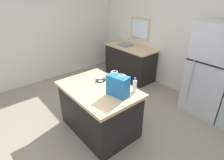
# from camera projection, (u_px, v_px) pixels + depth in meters

# --- Properties ---
(ground) EXTENTS (6.44, 6.44, 0.00)m
(ground) POSITION_uv_depth(u_px,v_px,m) (98.00, 127.00, 3.49)
(ground) COLOR gray
(back_wall) EXTENTS (5.36, 0.13, 2.57)m
(back_wall) POSITION_uv_depth(u_px,v_px,m) (179.00, 40.00, 4.33)
(back_wall) COLOR silver
(back_wall) RESTS_ON ground
(left_wall) EXTENTS (0.10, 4.92, 2.57)m
(left_wall) POSITION_uv_depth(u_px,v_px,m) (36.00, 35.00, 4.75)
(left_wall) COLOR silver
(left_wall) RESTS_ON ground
(kitchen_island) EXTENTS (1.40, 0.96, 0.87)m
(kitchen_island) POSITION_uv_depth(u_px,v_px,m) (99.00, 109.00, 3.27)
(kitchen_island) COLOR black
(kitchen_island) RESTS_ON ground
(refrigerator) EXTENTS (0.79, 0.68, 1.85)m
(refrigerator) POSITION_uv_depth(u_px,v_px,m) (211.00, 71.00, 3.57)
(refrigerator) COLOR #B7B7BC
(refrigerator) RESTS_ON ground
(sink_counter) EXTENTS (1.50, 0.68, 1.10)m
(sink_counter) POSITION_uv_depth(u_px,v_px,m) (130.00, 62.00, 5.30)
(sink_counter) COLOR black
(sink_counter) RESTS_ON ground
(shopping_bag) EXTENTS (0.37, 0.25, 0.38)m
(shopping_bag) POSITION_uv_depth(u_px,v_px,m) (118.00, 85.00, 2.79)
(shopping_bag) COLOR #236BAD
(shopping_bag) RESTS_ON kitchen_island
(small_box) EXTENTS (0.17, 0.16, 0.09)m
(small_box) POSITION_uv_depth(u_px,v_px,m) (118.00, 83.00, 3.13)
(small_box) COLOR beige
(small_box) RESTS_ON kitchen_island
(bottle) EXTENTS (0.07, 0.07, 0.25)m
(bottle) POSITION_uv_depth(u_px,v_px,m) (135.00, 85.00, 2.90)
(bottle) COLOR white
(bottle) RESTS_ON kitchen_island
(ear_defenders) EXTENTS (0.19, 0.19, 0.06)m
(ear_defenders) POSITION_uv_depth(u_px,v_px,m) (101.00, 80.00, 3.28)
(ear_defenders) COLOR black
(ear_defenders) RESTS_ON kitchen_island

